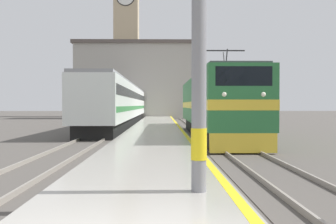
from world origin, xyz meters
TOP-DOWN VIEW (x-y plane):
  - ground_plane at (0.00, 30.00)m, footprint 200.00×200.00m
  - platform at (0.00, 25.00)m, footprint 3.75×140.00m
  - rail_track_near at (3.74, 25.00)m, footprint 2.84×140.00m
  - rail_track_far at (-3.58, 25.00)m, footprint 2.83×140.00m
  - locomotive_train at (3.74, 21.20)m, footprint 2.92×18.74m
  - passenger_train at (-3.58, 38.90)m, footprint 2.92×42.72m
  - clock_tower at (-5.74, 65.38)m, footprint 5.20×5.20m
  - station_building at (-2.98, 56.17)m, footprint 19.40×7.08m

SIDE VIEW (x-z plane):
  - ground_plane at x=0.00m, z-range 0.00..0.00m
  - rail_track_near at x=3.74m, z-range -0.05..0.11m
  - rail_track_far at x=-3.58m, z-range -0.05..0.11m
  - platform at x=0.00m, z-range 0.00..0.41m
  - locomotive_train at x=3.74m, z-range -0.44..4.48m
  - passenger_train at x=-3.58m, z-range 0.15..4.19m
  - station_building at x=-2.98m, z-range 0.03..11.54m
  - clock_tower at x=-5.74m, z-range 0.86..28.05m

